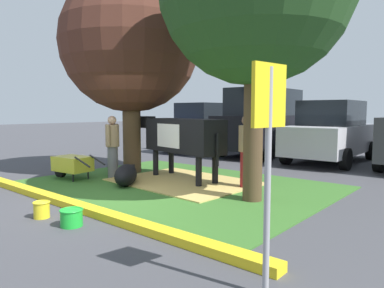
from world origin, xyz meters
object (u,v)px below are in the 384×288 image
at_px(sedan_silver, 331,132).
at_px(calf_lying, 126,175).
at_px(suv_black, 264,122).
at_px(cow_holstein, 181,136).
at_px(shade_tree_left, 130,44).
at_px(bucket_green, 71,217).
at_px(person_handler, 246,150).
at_px(wheelbarrow, 72,164).
at_px(sedan_blue, 205,127).
at_px(parking_sign, 268,134).
at_px(person_visitor_near, 113,145).
at_px(bucket_yellow, 42,209).

bearing_deg(sedan_silver, calf_lying, -108.23).
xyz_separation_m(suv_black, sedan_silver, (2.64, -0.27, -0.29)).
bearing_deg(suv_black, cow_holstein, -80.75).
xyz_separation_m(shade_tree_left, cow_holstein, (1.70, 0.12, -2.38)).
xyz_separation_m(shade_tree_left, bucket_green, (2.84, -3.54, -3.34)).
bearing_deg(person_handler, sedan_silver, 90.59).
bearing_deg(suv_black, calf_lying, -86.76).
relative_size(person_handler, wheelbarrow, 0.99).
xyz_separation_m(shade_tree_left, person_handler, (3.45, 0.30, -2.61)).
bearing_deg(wheelbarrow, sedan_blue, 102.34).
bearing_deg(shade_tree_left, parking_sign, -29.92).
bearing_deg(calf_lying, wheelbarrow, -163.64).
bearing_deg(person_handler, sedan_blue, 135.19).
bearing_deg(cow_holstein, suv_black, 99.25).
xyz_separation_m(sedan_blue, suv_black, (2.72, 0.24, 0.29)).
distance_m(person_visitor_near, sedan_blue, 6.83).
bearing_deg(wheelbarrow, bucket_yellow, -39.25).
distance_m(shade_tree_left, person_visitor_near, 2.76).
relative_size(shade_tree_left, wheelbarrow, 3.30).
relative_size(cow_holstein, person_handler, 1.94).
bearing_deg(shade_tree_left, bucket_green, -51.26).
xyz_separation_m(person_handler, parking_sign, (2.54, -3.74, 0.63)).
height_order(person_handler, parking_sign, parking_sign).
height_order(shade_tree_left, cow_holstein, shade_tree_left).
bearing_deg(sedan_blue, wheelbarrow, -77.66).
xyz_separation_m(wheelbarrow, parking_sign, (6.36, -1.84, 1.10)).
bearing_deg(cow_holstein, calf_lying, -113.17).
xyz_separation_m(cow_holstein, bucket_yellow, (0.41, -3.74, -0.95)).
bearing_deg(bucket_green, person_handler, 81.02).
xyz_separation_m(wheelbarrow, bucket_green, (3.21, -1.94, -0.25)).
bearing_deg(sedan_silver, suv_black, 174.17).
xyz_separation_m(shade_tree_left, person_visitor_near, (0.21, -0.81, -2.63)).
distance_m(sedan_blue, suv_black, 2.74).
distance_m(shade_tree_left, parking_sign, 7.19).
distance_m(cow_holstein, bucket_yellow, 3.88).
relative_size(calf_lying, suv_black, 0.26).
relative_size(shade_tree_left, person_visitor_near, 3.40).
height_order(cow_holstein, parking_sign, parking_sign).
bearing_deg(suv_black, parking_sign, -60.77).
height_order(calf_lying, parking_sign, parking_sign).
distance_m(shade_tree_left, person_handler, 4.34).
distance_m(bucket_yellow, bucket_green, 0.74).
height_order(bucket_green, suv_black, suv_black).
distance_m(calf_lying, sedan_silver, 7.19).
xyz_separation_m(person_handler, sedan_blue, (-5.41, 5.37, 0.13)).
bearing_deg(bucket_green, calf_lying, 125.24).
height_order(wheelbarrow, sedan_blue, sedan_blue).
xyz_separation_m(calf_lying, bucket_green, (1.69, -2.39, -0.10)).
height_order(person_visitor_near, suv_black, suv_black).
relative_size(shade_tree_left, calf_lying, 4.47).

